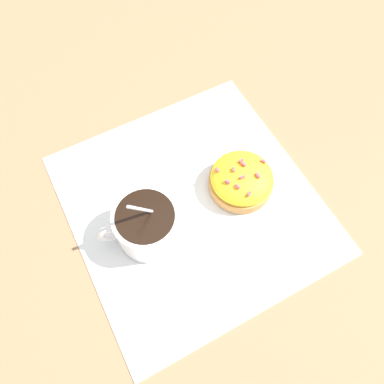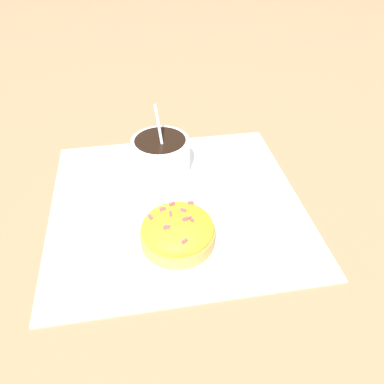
{
  "view_description": "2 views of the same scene",
  "coord_description": "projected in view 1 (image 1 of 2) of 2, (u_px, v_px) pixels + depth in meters",
  "views": [
    {
      "loc": [
        0.11,
        0.2,
        0.48
      ],
      "look_at": [
        -0.0,
        -0.0,
        0.03
      ],
      "focal_mm": 35.0,
      "sensor_mm": 36.0,
      "label": 1
    },
    {
      "loc": [
        -0.39,
        0.05,
        0.34
      ],
      "look_at": [
        -0.02,
        -0.02,
        0.03
      ],
      "focal_mm": 35.0,
      "sensor_mm": 36.0,
      "label": 2
    }
  ],
  "objects": [
    {
      "name": "ground_plane",
      "position": [
        192.0,
        204.0,
        0.53
      ],
      "size": [
        3.0,
        3.0,
        0.0
      ],
      "primitive_type": "plane",
      "color": "#93704C"
    },
    {
      "name": "paper_napkin",
      "position": [
        192.0,
        203.0,
        0.53
      ],
      "size": [
        0.33,
        0.34,
        0.0
      ],
      "color": "white",
      "rests_on": "ground_plane"
    },
    {
      "name": "coffee_cup",
      "position": [
        146.0,
        224.0,
        0.48
      ],
      "size": [
        0.11,
        0.08,
        0.11
      ],
      "color": "white",
      "rests_on": "paper_napkin"
    },
    {
      "name": "frosted_pastry",
      "position": [
        241.0,
        179.0,
        0.52
      ],
      "size": [
        0.09,
        0.09,
        0.04
      ],
      "color": "#C18442",
      "rests_on": "paper_napkin"
    }
  ]
}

